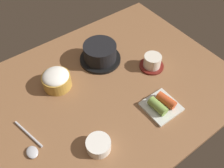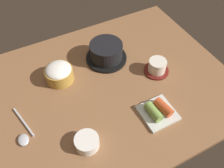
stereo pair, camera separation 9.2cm
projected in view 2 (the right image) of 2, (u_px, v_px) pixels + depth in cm
name	position (u px, v px, depth cm)	size (l,w,h in cm)	color
dining_table	(105.00, 89.00, 95.36)	(100.00, 76.00, 2.00)	brown
stone_pot	(106.00, 52.00, 101.61)	(17.49, 17.49, 8.09)	black
rice_bowl	(59.00, 73.00, 94.42)	(11.00, 11.00, 7.31)	#B78C38
tea_cup_with_saucer	(157.00, 67.00, 97.85)	(10.16, 10.16, 5.88)	maroon
kimchi_plate	(158.00, 111.00, 85.54)	(12.01, 12.01, 4.31)	silver
side_bowl_near	(87.00, 142.00, 77.46)	(8.04, 8.04, 3.92)	white
spoon	(23.00, 134.00, 80.85)	(5.56, 16.32, 1.35)	#B7B7BC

